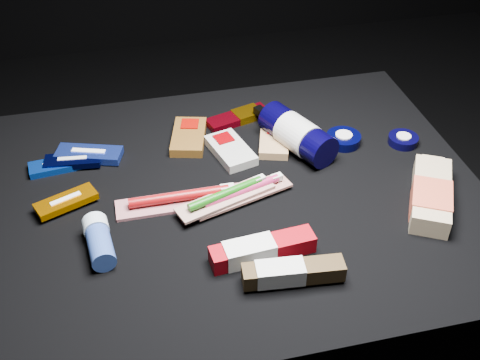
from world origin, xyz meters
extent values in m
plane|color=black|center=(0.00, 0.00, 0.00)|extent=(3.00, 3.00, 0.00)
cube|color=black|center=(0.00, 0.00, 0.20)|extent=(0.98, 0.78, 0.40)
cube|color=#0C3EBD|center=(-0.33, 0.16, 0.41)|extent=(0.12, 0.06, 0.01)
cube|color=silver|center=(-0.33, 0.16, 0.41)|extent=(0.06, 0.02, 0.02)
cube|color=#2038A8|center=(-0.27, 0.18, 0.41)|extent=(0.15, 0.09, 0.02)
cube|color=silver|center=(-0.27, 0.18, 0.41)|extent=(0.07, 0.03, 0.02)
cube|color=black|center=(-0.30, 0.16, 0.41)|extent=(0.12, 0.06, 0.01)
cube|color=#BBBAB6|center=(-0.30, 0.16, 0.41)|extent=(0.06, 0.02, 0.02)
cube|color=#BE6900|center=(-0.32, 0.03, 0.41)|extent=(0.12, 0.08, 0.01)
cube|color=silver|center=(-0.32, 0.03, 0.42)|extent=(0.06, 0.03, 0.02)
cube|color=brown|center=(-0.06, 0.19, 0.41)|extent=(0.10, 0.14, 0.02)
cube|color=#7D0803|center=(-0.05, 0.23, 0.41)|extent=(0.05, 0.05, 0.02)
cube|color=#ACACA6|center=(0.02, 0.12, 0.41)|extent=(0.10, 0.14, 0.02)
cube|color=#630003|center=(0.01, 0.16, 0.41)|extent=(0.04, 0.04, 0.02)
cube|color=#AB8354|center=(0.12, 0.14, 0.41)|extent=(0.09, 0.13, 0.02)
cube|color=#730404|center=(0.13, 0.17, 0.41)|extent=(0.04, 0.04, 0.02)
cube|color=#6A030F|center=(0.07, 0.25, 0.41)|extent=(0.15, 0.09, 0.02)
cube|color=#8A5B06|center=(0.09, 0.25, 0.41)|extent=(0.07, 0.06, 0.02)
cylinder|color=black|center=(0.16, 0.11, 0.44)|extent=(0.14, 0.19, 0.07)
cylinder|color=#B9B8B4|center=(0.16, 0.11, 0.44)|extent=(0.10, 0.10, 0.07)
cylinder|color=black|center=(0.12, 0.21, 0.44)|extent=(0.03, 0.03, 0.03)
cube|color=black|center=(0.11, 0.23, 0.43)|extent=(0.03, 0.04, 0.02)
cylinder|color=black|center=(0.27, 0.11, 0.41)|extent=(0.07, 0.07, 0.02)
cylinder|color=silver|center=(0.27, 0.11, 0.41)|extent=(0.04, 0.04, 0.02)
cylinder|color=black|center=(0.39, 0.08, 0.41)|extent=(0.06, 0.06, 0.02)
cylinder|color=silver|center=(0.39, 0.08, 0.41)|extent=(0.03, 0.03, 0.02)
cube|color=tan|center=(0.36, -0.12, 0.42)|extent=(0.15, 0.21, 0.04)
cube|color=#CC5239|center=(0.35, -0.13, 0.42)|extent=(0.11, 0.11, 0.04)
cube|color=tan|center=(0.41, -0.03, 0.42)|extent=(0.05, 0.04, 0.03)
cylinder|color=#2B4691|center=(-0.26, -0.12, 0.42)|extent=(0.05, 0.09, 0.04)
cylinder|color=silver|center=(-0.27, -0.06, 0.42)|extent=(0.05, 0.03, 0.05)
cube|color=#A8A19D|center=(-0.11, -0.01, 0.40)|extent=(0.24, 0.06, 0.01)
cylinder|color=maroon|center=(-0.11, -0.01, 0.42)|extent=(0.19, 0.02, 0.02)
cube|color=silver|center=(-0.01, -0.01, 0.42)|extent=(0.03, 0.02, 0.01)
cube|color=#ADA6A1|center=(0.01, -0.02, 0.41)|extent=(0.21, 0.10, 0.01)
cylinder|color=#9E1F4F|center=(0.01, -0.02, 0.42)|extent=(0.16, 0.06, 0.02)
cube|color=silver|center=(0.09, 0.00, 0.42)|extent=(0.03, 0.02, 0.01)
cube|color=silver|center=(-0.02, -0.03, 0.42)|extent=(0.20, 0.11, 0.01)
cylinder|color=#12560D|center=(-0.02, -0.03, 0.43)|extent=(0.15, 0.07, 0.02)
cube|color=#BCBCB8|center=(0.05, -0.01, 0.43)|extent=(0.03, 0.02, 0.01)
cube|color=#90040D|center=(0.01, -0.18, 0.42)|extent=(0.19, 0.06, 0.03)
cube|color=silver|center=(-0.01, -0.18, 0.42)|extent=(0.09, 0.05, 0.04)
cube|color=#392813|center=(0.05, -0.25, 0.42)|extent=(0.17, 0.05, 0.03)
cube|color=beige|center=(0.02, -0.24, 0.42)|extent=(0.08, 0.05, 0.03)
camera|label=1|loc=(-0.19, -0.88, 1.16)|focal=45.00mm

